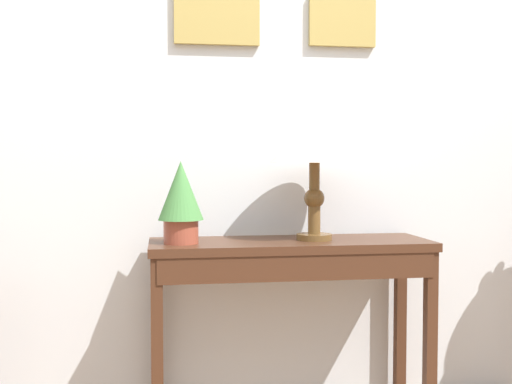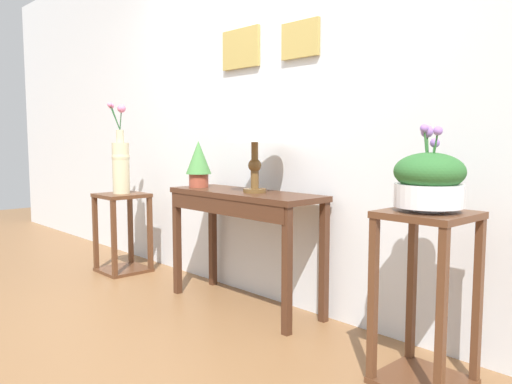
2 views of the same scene
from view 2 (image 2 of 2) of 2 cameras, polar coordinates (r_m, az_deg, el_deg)
ground_plane at (r=3.00m, az=-20.95°, el=-16.21°), size 12.00×12.00×0.01m
back_wall_with_art at (r=3.61m, az=0.98°, el=10.58°), size 9.00×0.13×2.80m
console_table at (r=3.34m, az=-1.60°, el=-1.98°), size 1.15×0.38×0.77m
table_lamp at (r=3.25m, az=-0.14°, el=7.09°), size 0.36×0.36×0.53m
potted_plant_on_console at (r=3.66m, az=-6.36°, el=3.33°), size 0.18×0.18×0.33m
pedestal_stand_left at (r=4.44m, az=-14.50°, el=-4.39°), size 0.37×0.37×0.66m
flower_vase_tall_left at (r=4.38m, az=-14.70°, el=3.23°), size 0.15×0.15×0.74m
pedestal_stand_right at (r=2.45m, az=18.15°, el=-11.20°), size 0.37×0.37×0.79m
planter_bowl_wide_right at (r=2.36m, az=18.56°, el=1.26°), size 0.30×0.30×0.38m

